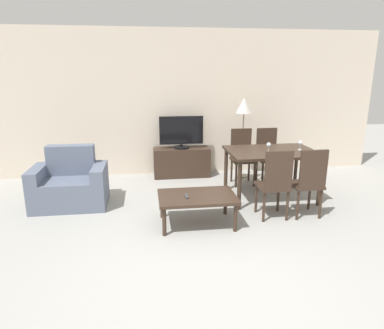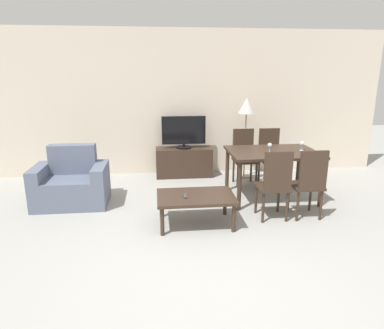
{
  "view_description": "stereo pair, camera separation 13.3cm",
  "coord_description": "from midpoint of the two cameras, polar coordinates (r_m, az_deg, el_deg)",
  "views": [
    {
      "loc": [
        -0.66,
        -2.86,
        1.94
      ],
      "look_at": [
        -0.02,
        1.81,
        0.65
      ],
      "focal_mm": 32.0,
      "sensor_mm": 36.0,
      "label": 1
    },
    {
      "loc": [
        -0.53,
        -2.87,
        1.94
      ],
      "look_at": [
        -0.02,
        1.81,
        0.65
      ],
      "focal_mm": 32.0,
      "sensor_mm": 36.0,
      "label": 2
    }
  ],
  "objects": [
    {
      "name": "wall_back",
      "position": [
        6.58,
        -2.6,
        10.13
      ],
      "size": [
        7.76,
        0.06,
        2.7
      ],
      "color": "beige",
      "rests_on": "ground_plane"
    },
    {
      "name": "coffee_table",
      "position": [
        4.42,
        -0.01,
        -5.7
      ],
      "size": [
        0.99,
        0.65,
        0.4
      ],
      "color": "#38281E",
      "rests_on": "ground_plane"
    },
    {
      "name": "dining_chair_near",
      "position": [
        4.64,
        12.88,
        -2.8
      ],
      "size": [
        0.4,
        0.4,
        0.97
      ],
      "color": "#38281E",
      "rests_on": "ground_plane"
    },
    {
      "name": "wine_glass_center",
      "position": [
        5.24,
        11.97,
        3.14
      ],
      "size": [
        0.07,
        0.07,
        0.15
      ],
      "color": "silver",
      "rests_on": "dining_table"
    },
    {
      "name": "wine_glass_left",
      "position": [
        5.49,
        16.95,
        3.36
      ],
      "size": [
        0.07,
        0.07,
        0.15
      ],
      "color": "silver",
      "rests_on": "dining_table"
    },
    {
      "name": "dining_chair_far",
      "position": [
        6.23,
        11.9,
        1.87
      ],
      "size": [
        0.4,
        0.4,
        0.97
      ],
      "color": "#38281E",
      "rests_on": "ground_plane"
    },
    {
      "name": "ground_plane",
      "position": [
        3.51,
        3.45,
        -18.26
      ],
      "size": [
        18.0,
        18.0,
        0.0
      ],
      "primitive_type": "plane",
      "color": "#9E9E99"
    },
    {
      "name": "tv_stand",
      "position": [
        6.5,
        -2.34,
        0.4
      ],
      "size": [
        1.05,
        0.4,
        0.54
      ],
      "color": "#38281E",
      "rests_on": "ground_plane"
    },
    {
      "name": "dining_chair_far_left",
      "position": [
        6.09,
        7.73,
        1.75
      ],
      "size": [
        0.4,
        0.4,
        0.97
      ],
      "color": "#38281E",
      "rests_on": "ground_plane"
    },
    {
      "name": "remote_primary",
      "position": [
        4.35,
        -1.77,
        -5.3
      ],
      "size": [
        0.04,
        0.15,
        0.02
      ],
      "color": "#38383D",
      "rests_on": "coffee_table"
    },
    {
      "name": "dining_table",
      "position": [
        5.39,
        12.41,
        1.42
      ],
      "size": [
        1.34,
        0.96,
        0.76
      ],
      "color": "#38281E",
      "rests_on": "ground_plane"
    },
    {
      "name": "tv",
      "position": [
        6.37,
        -2.39,
        5.39
      ],
      "size": [
        0.81,
        0.28,
        0.6
      ],
      "color": "black",
      "rests_on": "tv_stand"
    },
    {
      "name": "dining_chair_near_right",
      "position": [
        4.82,
        18.12,
        -2.5
      ],
      "size": [
        0.4,
        0.4,
        0.97
      ],
      "color": "#38281E",
      "rests_on": "ground_plane"
    },
    {
      "name": "armchair",
      "position": [
        5.4,
        -20.29,
        -3.27
      ],
      "size": [
        1.05,
        0.7,
        0.87
      ],
      "color": "slate",
      "rests_on": "ground_plane"
    },
    {
      "name": "floor_lamp",
      "position": [
        6.34,
        8.04,
        8.96
      ],
      "size": [
        0.3,
        0.3,
        1.49
      ],
      "color": "gray",
      "rests_on": "ground_plane"
    }
  ]
}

